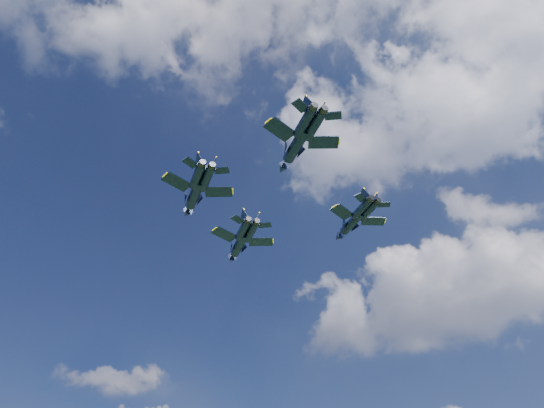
{
  "coord_description": "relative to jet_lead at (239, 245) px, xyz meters",
  "views": [
    {
      "loc": [
        43.1,
        -57.56,
        3.3
      ],
      "look_at": [
        3.94,
        6.22,
        64.3
      ],
      "focal_mm": 35.0,
      "sensor_mm": 36.0,
      "label": 1
    }
  ],
  "objects": [
    {
      "name": "jet_lead",
      "position": [
        0.0,
        0.0,
        0.0
      ],
      "size": [
        15.83,
        13.96,
        4.08
      ],
      "rotation": [
        0.0,
        0.0,
        0.89
      ],
      "color": "black"
    },
    {
      "name": "jet_left",
      "position": [
        4.52,
        -20.23,
        -3.13
      ],
      "size": [
        15.2,
        13.13,
        3.88
      ],
      "rotation": [
        0.0,
        0.0,
        0.91
      ],
      "color": "black"
    },
    {
      "name": "jet_right",
      "position": [
        22.88,
        5.62,
        0.17
      ],
      "size": [
        14.93,
        11.96,
        3.72
      ],
      "rotation": [
        0.0,
        0.0,
        0.97
      ],
      "color": "black"
    },
    {
      "name": "jet_slot",
      "position": [
        24.05,
        -18.73,
        -0.13
      ],
      "size": [
        16.06,
        13.65,
        4.08
      ],
      "rotation": [
        0.0,
        0.0,
        0.92
      ],
      "color": "black"
    }
  ]
}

